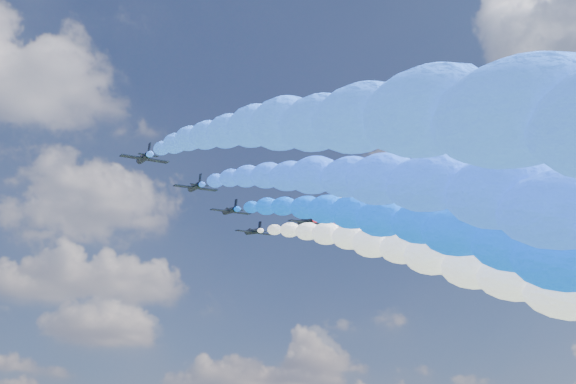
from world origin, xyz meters
name	(u,v)px	position (x,y,z in m)	size (l,w,h in m)	color
jet_0	(144,158)	(-31.09, -6.37, 103.63)	(8.10, 10.86, 2.39)	black
trail_0	(265,149)	(-31.09, -62.83, 82.42)	(7.29, 111.25, 47.56)	blue
jet_1	(195,187)	(-19.10, 3.49, 103.63)	(8.10, 10.86, 2.39)	black
trail_1	(331,198)	(-19.10, -52.97, 82.42)	(7.29, 111.25, 47.56)	blue
jet_2	(230,211)	(-8.66, 13.67, 103.63)	(8.10, 10.86, 2.39)	black
trail_2	(368,233)	(-8.66, -42.79, 82.42)	(7.29, 111.25, 47.56)	blue
jet_3	(282,209)	(0.54, 8.42, 103.63)	(8.10, 10.86, 2.39)	black
trail_3	(451,231)	(0.54, -48.04, 82.42)	(7.29, 111.25, 47.56)	white
jet_4	(253,232)	(0.62, 24.84, 103.63)	(8.10, 10.86, 2.39)	black
trail_4	(387,262)	(0.62, -31.61, 82.42)	(7.29, 111.25, 47.56)	white
jet_5	(307,222)	(8.55, 13.84, 103.63)	(8.10, 10.86, 2.39)	black
trail_5	(477,249)	(8.55, -42.62, 82.42)	(7.29, 111.25, 47.56)	red
jet_6	(372,214)	(19.01, 4.27, 103.63)	(8.10, 10.86, 2.39)	black
jet_7	(452,204)	(30.29, -7.50, 103.63)	(8.10, 10.86, 2.39)	black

